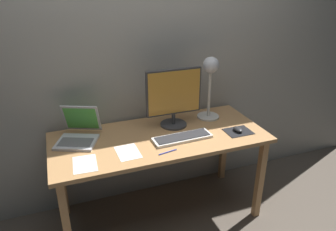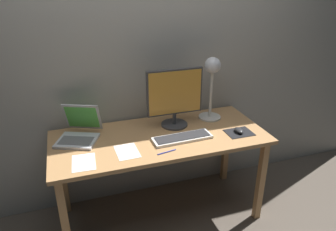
# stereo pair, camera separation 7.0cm
# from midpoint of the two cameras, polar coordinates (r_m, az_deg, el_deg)

# --- Properties ---
(ground_plane) EXTENTS (4.80, 4.80, 0.00)m
(ground_plane) POSITION_cam_midpoint_polar(r_m,az_deg,el_deg) (2.81, -2.10, -17.11)
(ground_plane) COLOR brown
(ground_plane) RESTS_ON ground
(back_wall) EXTENTS (4.80, 0.06, 2.60)m
(back_wall) POSITION_cam_midpoint_polar(r_m,az_deg,el_deg) (2.56, -5.44, 11.55)
(back_wall) COLOR #9E998E
(back_wall) RESTS_ON ground
(desk) EXTENTS (1.60, 0.70, 0.74)m
(desk) POSITION_cam_midpoint_polar(r_m,az_deg,el_deg) (2.43, -2.33, -5.31)
(desk) COLOR tan
(desk) RESTS_ON ground
(monitor) EXTENTS (0.44, 0.21, 0.46)m
(monitor) POSITION_cam_midpoint_polar(r_m,az_deg,el_deg) (2.45, 0.22, 3.53)
(monitor) COLOR #38383A
(monitor) RESTS_ON desk
(keyboard_main) EXTENTS (0.45, 0.16, 0.03)m
(keyboard_main) POSITION_cam_midpoint_polar(r_m,az_deg,el_deg) (2.34, 1.74, -3.97)
(keyboard_main) COLOR silver
(keyboard_main) RESTS_ON desk
(laptop) EXTENTS (0.37, 0.39, 0.24)m
(laptop) POSITION_cam_midpoint_polar(r_m,az_deg,el_deg) (2.41, -16.48, -2.62)
(laptop) COLOR silver
(laptop) RESTS_ON desk
(desk_lamp) EXTENTS (0.18, 0.18, 0.52)m
(desk_lamp) POSITION_cam_midpoint_polar(r_m,az_deg,el_deg) (2.58, 6.82, 6.90)
(desk_lamp) COLOR beige
(desk_lamp) RESTS_ON desk
(mousepad) EXTENTS (0.20, 0.16, 0.00)m
(mousepad) POSITION_cam_midpoint_polar(r_m,az_deg,el_deg) (2.50, 11.70, -2.83)
(mousepad) COLOR black
(mousepad) RESTS_ON desk
(mouse) EXTENTS (0.06, 0.10, 0.03)m
(mouse) POSITION_cam_midpoint_polar(r_m,az_deg,el_deg) (2.49, 11.66, -2.46)
(mouse) COLOR #28282B
(mouse) RESTS_ON mousepad
(paper_sheet_near_mouse) EXTENTS (0.16, 0.22, 0.00)m
(paper_sheet_near_mouse) POSITION_cam_midpoint_polar(r_m,az_deg,el_deg) (2.13, -15.60, -8.36)
(paper_sheet_near_mouse) COLOR white
(paper_sheet_near_mouse) RESTS_ON desk
(paper_sheet_by_keyboard) EXTENTS (0.15, 0.21, 0.00)m
(paper_sheet_by_keyboard) POSITION_cam_midpoint_polar(r_m,az_deg,el_deg) (2.20, -8.10, -6.53)
(paper_sheet_by_keyboard) COLOR white
(paper_sheet_by_keyboard) RESTS_ON desk
(pen) EXTENTS (0.14, 0.03, 0.01)m
(pen) POSITION_cam_midpoint_polar(r_m,az_deg,el_deg) (2.17, -0.96, -6.58)
(pen) COLOR #2633A5
(pen) RESTS_ON desk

